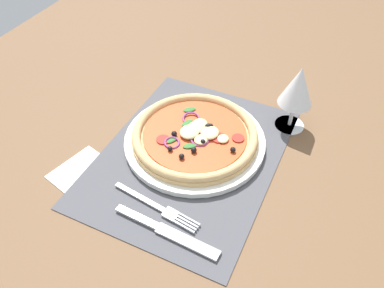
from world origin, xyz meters
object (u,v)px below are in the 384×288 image
plate (195,141)px  napkin (83,172)px  pizza (195,135)px  wine_glass (298,88)px  fork (160,208)px  knife (167,232)px

plate → napkin: (16.59, -16.28, -0.84)cm
pizza → wine_glass: bearing=131.0°
napkin → plate: bearing=135.5°
fork → wine_glass: wine_glass is taller
fork → napkin: 17.81cm
wine_glass → fork: bearing=-24.8°
knife → napkin: 21.80cm
plate → fork: (17.93, 1.47, -0.40)cm
napkin → pizza: bearing=135.5°
knife → fork: bearing=135.7°
fork → napkin: fork is taller
plate → fork: plate is taller
pizza → wine_glass: 22.82cm
plate → fork: size_ratio=1.62×
pizza → napkin: pizza is taller
fork → plate: bearing=102.5°
fork → knife: 5.09cm
plate → knife: (21.68, 4.91, -0.36)cm
napkin → wine_glass: bearing=133.3°
pizza → fork: 18.12cm
fork → napkin: size_ratio=1.64×
knife → wine_glass: 38.80cm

